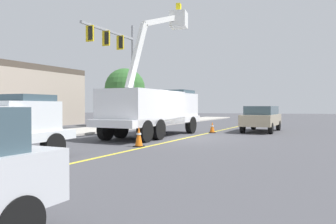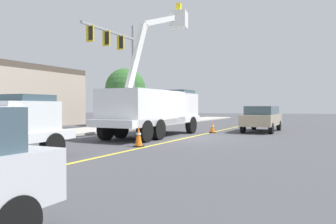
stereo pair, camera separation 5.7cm
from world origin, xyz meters
TOP-DOWN VIEW (x-y plane):
  - ground at (0.00, 0.00)m, footprint 120.00×120.00m
  - sidewalk_far_side at (1.58, 7.60)m, footprint 59.47×15.75m
  - lane_centre_stripe at (0.00, 0.00)m, footprint 48.98×10.34m
  - utility_bucket_truck at (0.62, 1.91)m, footprint 8.54×4.12m
  - passing_minivan at (5.59, -4.00)m, footprint 5.09×2.84m
  - traffic_cone_mid_front at (-4.15, 1.17)m, footprint 0.40×0.40m
  - traffic_cone_mid_rear at (3.79, -0.94)m, footprint 0.40×0.40m
  - traffic_signal_mast at (4.94, 5.86)m, footprint 5.87×1.42m
  - street_tree_right at (9.27, 7.15)m, footprint 3.42×3.42m

SIDE VIEW (x-z plane):
  - ground at x=0.00m, z-range 0.00..0.00m
  - lane_centre_stripe at x=0.00m, z-range 0.00..0.01m
  - sidewalk_far_side at x=1.58m, z-range 0.00..0.12m
  - traffic_cone_mid_rear at x=3.79m, z-range -0.01..0.70m
  - traffic_cone_mid_front at x=-4.15m, z-range -0.01..0.86m
  - passing_minivan at x=5.59m, z-range 0.13..1.82m
  - utility_bucket_truck at x=0.62m, z-range -2.11..5.35m
  - street_tree_right at x=9.27m, z-range 0.74..5.65m
  - traffic_signal_mast at x=4.94m, z-range 1.44..9.28m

